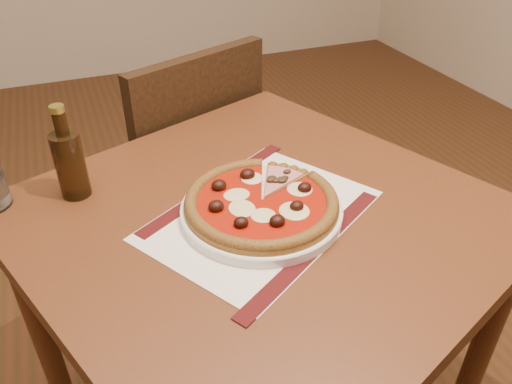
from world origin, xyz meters
The scene contains 7 objects.
table centered at (0.28, 0.14, 0.65)m, with size 1.04×1.04×0.75m.
chair_far centered at (0.26, 0.72, 0.51)m, with size 0.55×0.55×0.89m.
placemat centered at (0.28, 0.13, 0.75)m, with size 0.40×0.29×0.00m, color beige.
plate centered at (0.28, 0.13, 0.76)m, with size 0.29×0.29×0.02m, color white.
pizza centered at (0.28, 0.13, 0.78)m, with size 0.28×0.28×0.04m.
ham_slice centered at (0.34, 0.19, 0.78)m, with size 0.12×0.11×0.02m.
bottle centered at (-0.03, 0.32, 0.82)m, with size 0.06×0.06×0.19m.
Camera 1 is at (-0.00, -0.55, 1.29)m, focal length 35.00 mm.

